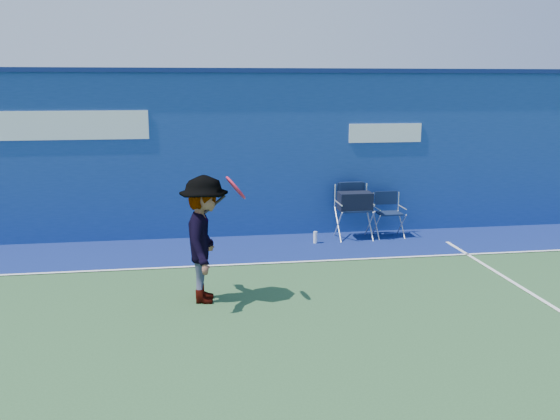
{
  "coord_description": "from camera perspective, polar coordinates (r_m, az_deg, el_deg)",
  "views": [
    {
      "loc": [
        -0.02,
        -5.76,
        2.8
      ],
      "look_at": [
        1.24,
        2.6,
        1.0
      ],
      "focal_mm": 38.0,
      "sensor_mm": 36.0,
      "label": 1
    }
  ],
  "objects": [
    {
      "name": "ground",
      "position": [
        6.4,
        -7.73,
        -14.04
      ],
      "size": [
        80.0,
        80.0,
        0.0
      ],
      "primitive_type": "plane",
      "color": "#2C522C",
      "rests_on": "ground"
    },
    {
      "name": "stadium_wall",
      "position": [
        11.03,
        -8.45,
        5.39
      ],
      "size": [
        24.0,
        0.5,
        3.08
      ],
      "color": "navy",
      "rests_on": "ground"
    },
    {
      "name": "out_of_bounds_strip",
      "position": [
        10.25,
        -8.13,
        -3.93
      ],
      "size": [
        24.0,
        1.8,
        0.01
      ],
      "primitive_type": "cube",
      "color": "navy",
      "rests_on": "ground"
    },
    {
      "name": "court_lines",
      "position": [
        6.94,
        -7.82,
        -11.78
      ],
      "size": [
        24.0,
        12.0,
        0.01
      ],
      "color": "white",
      "rests_on": "out_of_bounds_strip"
    },
    {
      "name": "directors_chair_left",
      "position": [
        10.97,
        7.13,
        -0.53
      ],
      "size": [
        0.6,
        0.56,
        1.02
      ],
      "color": "silver",
      "rests_on": "ground"
    },
    {
      "name": "directors_chair_right",
      "position": [
        11.24,
        10.42,
        -1.24
      ],
      "size": [
        0.49,
        0.44,
        0.83
      ],
      "color": "silver",
      "rests_on": "ground"
    },
    {
      "name": "water_bottle",
      "position": [
        10.63,
        3.41,
        -2.66
      ],
      "size": [
        0.07,
        0.07,
        0.22
      ],
      "primitive_type": "cylinder",
      "color": "white",
      "rests_on": "ground"
    },
    {
      "name": "tennis_player",
      "position": [
        7.73,
        -7.23,
        -2.81
      ],
      "size": [
        0.91,
        1.13,
        1.68
      ],
      "color": "#EA4738",
      "rests_on": "ground"
    }
  ]
}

